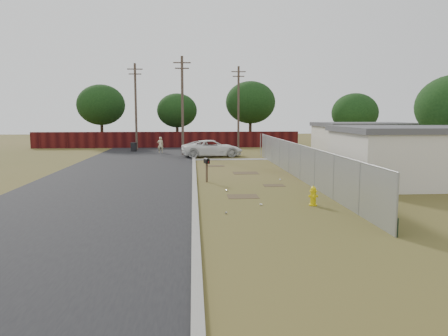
{
  "coord_description": "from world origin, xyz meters",
  "views": [
    {
      "loc": [
        -3.06,
        -24.57,
        3.74
      ],
      "look_at": [
        -1.54,
        -3.16,
        1.1
      ],
      "focal_mm": 35.0,
      "sensor_mm": 36.0,
      "label": 1
    }
  ],
  "objects": [
    {
      "name": "privacy_fence",
      "position": [
        -6.0,
        25.0,
        0.9
      ],
      "size": [
        30.0,
        0.12,
        1.8
      ],
      "primitive_type": "cube",
      "color": "#4A1010",
      "rests_on": "ground"
    },
    {
      "name": "trash_bin",
      "position": [
        -9.07,
        20.2,
        0.46
      ],
      "size": [
        0.62,
        0.68,
        0.89
      ],
      "color": "black",
      "rests_on": "ground"
    },
    {
      "name": "utility_poles",
      "position": [
        -3.67,
        20.67,
        4.69
      ],
      "size": [
        12.6,
        8.24,
        9.0
      ],
      "color": "brown",
      "rests_on": "ground"
    },
    {
      "name": "street",
      "position": [
        -6.76,
        8.05,
        0.02
      ],
      "size": [
        15.1,
        60.0,
        0.12
      ],
      "color": "black",
      "rests_on": "ground"
    },
    {
      "name": "scattered_litter",
      "position": [
        -0.41,
        -4.8,
        0.04
      ],
      "size": [
        3.84,
        8.39,
        0.07
      ],
      "color": "white",
      "rests_on": "ground"
    },
    {
      "name": "horizon_trees",
      "position": [
        0.84,
        23.56,
        4.63
      ],
      "size": [
        33.32,
        31.94,
        7.78
      ],
      "color": "#372818",
      "rests_on": "ground"
    },
    {
      "name": "pedestrian",
      "position": [
        -6.22,
        18.15,
        0.79
      ],
      "size": [
        0.62,
        0.46,
        1.58
      ],
      "primitive_type": "imported",
      "rotation": [
        0.0,
        0.0,
        3.28
      ],
      "color": "beige",
      "rests_on": "ground"
    },
    {
      "name": "mailbox",
      "position": [
        -2.31,
        -0.54,
        1.06
      ],
      "size": [
        0.34,
        0.59,
        1.35
      ],
      "color": "brown",
      "rests_on": "ground"
    },
    {
      "name": "ground",
      "position": [
        0.0,
        0.0,
        0.0
      ],
      "size": [
        120.0,
        120.0,
        0.0
      ],
      "primitive_type": "plane",
      "color": "brown",
      "rests_on": "ground"
    },
    {
      "name": "chainlink_fence",
      "position": [
        3.12,
        1.03,
        0.8
      ],
      "size": [
        0.1,
        27.06,
        2.02
      ],
      "color": "gray",
      "rests_on": "ground"
    },
    {
      "name": "fire_hydrant",
      "position": [
        1.87,
        -7.18,
        0.39
      ],
      "size": [
        0.38,
        0.37,
        0.84
      ],
      "color": "#DAC10B",
      "rests_on": "ground"
    },
    {
      "name": "houses",
      "position": [
        9.7,
        3.13,
        1.56
      ],
      "size": [
        9.3,
        17.24,
        3.1
      ],
      "color": "silver",
      "rests_on": "ground"
    },
    {
      "name": "pickup_truck",
      "position": [
        -1.37,
        14.07,
        0.75
      ],
      "size": [
        5.68,
        3.26,
        1.49
      ],
      "primitive_type": "imported",
      "rotation": [
        0.0,
        0.0,
        1.72
      ],
      "color": "white",
      "rests_on": "ground"
    }
  ]
}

